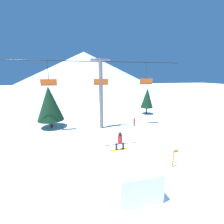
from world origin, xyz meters
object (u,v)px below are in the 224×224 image
at_px(trail_marker, 174,158).
at_px(distant_skier, 134,122).
at_px(snow_ramp, 130,170).
at_px(pine_tree_near, 50,103).
at_px(snowboarder, 120,141).

xyz_separation_m(trail_marker, distant_skier, (0.61, 9.69, -0.11)).
height_order(snow_ramp, trail_marker, snow_ramp).
xyz_separation_m(snow_ramp, trail_marker, (3.85, 0.84, -0.12)).
bearing_deg(pine_tree_near, snowboarder, -61.27).
bearing_deg(pine_tree_near, snow_ramp, -62.30).
bearing_deg(trail_marker, pine_tree_near, 131.55).
bearing_deg(pine_tree_near, trail_marker, -48.45).
height_order(snow_ramp, snowboarder, snowboarder).
bearing_deg(distant_skier, snowboarder, -117.28).
relative_size(snow_ramp, trail_marker, 2.88).
distance_m(snowboarder, distant_skier, 10.67).
distance_m(snowboarder, trail_marker, 4.55).
distance_m(pine_tree_near, distant_skier, 11.67).
height_order(snowboarder, trail_marker, snowboarder).
height_order(snowboarder, distant_skier, snowboarder).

